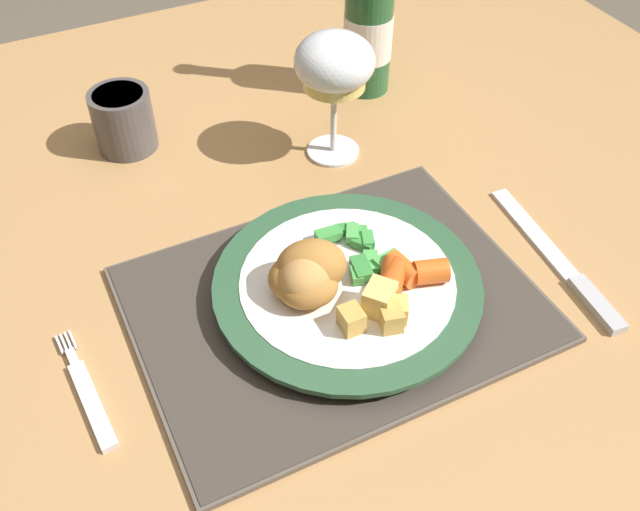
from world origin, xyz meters
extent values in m
plane|color=brown|center=(0.00, 0.00, 0.00)|extent=(6.00, 6.00, 0.00)
cube|color=#AD7F4C|center=(0.00, 0.00, 0.72)|extent=(1.24, 0.96, 0.04)
cube|color=#AD7F4C|center=(0.57, 0.43, 0.35)|extent=(0.06, 0.06, 0.70)
cube|color=brown|center=(-0.02, -0.17, 0.74)|extent=(0.37, 0.28, 0.01)
cube|color=#3C352E|center=(-0.02, -0.17, 0.75)|extent=(0.36, 0.27, 0.00)
cylinder|color=white|center=(-0.01, -0.17, 0.75)|extent=(0.21, 0.21, 0.01)
cylinder|color=#2D5638|center=(-0.01, -0.17, 0.76)|extent=(0.25, 0.25, 0.01)
cylinder|color=white|center=(-0.01, -0.17, 0.77)|extent=(0.20, 0.20, 0.00)
ellipsoid|color=#A87033|center=(-0.05, -0.17, 0.78)|extent=(0.07, 0.06, 0.03)
ellipsoid|color=#A87033|center=(-0.04, -0.16, 0.79)|extent=(0.08, 0.07, 0.05)
ellipsoid|color=tan|center=(-0.05, -0.17, 0.79)|extent=(0.08, 0.07, 0.05)
ellipsoid|color=#A87033|center=(-0.05, -0.16, 0.78)|extent=(0.06, 0.06, 0.04)
cube|color=#4CA84C|center=(0.02, -0.16, 0.77)|extent=(0.02, 0.03, 0.01)
cube|color=green|center=(0.00, -0.12, 0.77)|extent=(0.03, 0.02, 0.01)
cube|color=#338438|center=(0.03, -0.14, 0.77)|extent=(0.02, 0.02, 0.01)
cube|color=#4CA84C|center=(0.03, -0.17, 0.77)|extent=(0.03, 0.02, 0.01)
cube|color=green|center=(0.03, -0.13, 0.77)|extent=(0.02, 0.02, 0.01)
cube|color=#338438|center=(0.01, -0.17, 0.77)|extent=(0.02, 0.03, 0.01)
cube|color=#4CA84C|center=(0.02, -0.12, 0.77)|extent=(0.02, 0.02, 0.01)
cube|color=#4CA84C|center=(0.00, -0.17, 0.77)|extent=(0.02, 0.02, 0.01)
cube|color=#338438|center=(0.02, -0.11, 0.77)|extent=(0.02, 0.02, 0.01)
cube|color=green|center=(0.03, -0.14, 0.77)|extent=(0.02, 0.02, 0.01)
cylinder|color=#CC5119|center=(0.02, -0.20, 0.78)|extent=(0.04, 0.04, 0.02)
cylinder|color=orange|center=(0.06, -0.20, 0.78)|extent=(0.04, 0.03, 0.02)
cylinder|color=#CC5119|center=(0.02, -0.20, 0.78)|extent=(0.04, 0.05, 0.02)
cylinder|color=orange|center=(0.04, -0.19, 0.78)|extent=(0.03, 0.04, 0.02)
cube|color=silver|center=(-0.25, -0.18, 0.74)|extent=(0.02, 0.09, 0.01)
cube|color=silver|center=(-0.26, -0.13, 0.74)|extent=(0.01, 0.02, 0.01)
cube|color=silver|center=(-0.25, -0.11, 0.74)|extent=(0.00, 0.02, 0.00)
cube|color=silver|center=(-0.26, -0.11, 0.74)|extent=(0.00, 0.02, 0.00)
cube|color=silver|center=(-0.26, -0.11, 0.74)|extent=(0.00, 0.02, 0.00)
cube|color=silver|center=(-0.26, -0.11, 0.74)|extent=(0.00, 0.02, 0.00)
cube|color=silver|center=(0.21, -0.18, 0.74)|extent=(0.03, 0.14, 0.00)
cube|color=#B2B2B7|center=(0.20, -0.28, 0.74)|extent=(0.02, 0.07, 0.01)
cylinder|color=silver|center=(0.09, 0.04, 0.74)|extent=(0.06, 0.06, 0.00)
cylinder|color=silver|center=(0.09, 0.04, 0.79)|extent=(0.01, 0.01, 0.09)
ellipsoid|color=silver|center=(0.09, 0.04, 0.86)|extent=(0.09, 0.09, 0.06)
cylinder|color=#EACC66|center=(0.09, 0.04, 0.84)|extent=(0.07, 0.07, 0.03)
cylinder|color=#23562D|center=(0.19, 0.15, 0.82)|extent=(0.06, 0.06, 0.16)
cylinder|color=white|center=(0.19, 0.15, 0.81)|extent=(0.06, 0.06, 0.06)
cube|color=#E5BC66|center=(0.00, -0.21, 0.78)|extent=(0.04, 0.04, 0.03)
cube|color=#DBB256|center=(0.01, -0.23, 0.78)|extent=(0.03, 0.03, 0.02)
cube|color=gold|center=(-0.03, -0.22, 0.78)|extent=(0.02, 0.02, 0.02)
cube|color=gold|center=(0.00, -0.24, 0.78)|extent=(0.02, 0.03, 0.02)
cylinder|color=#4C4747|center=(-0.13, 0.16, 0.78)|extent=(0.07, 0.07, 0.07)
cylinder|color=#2A2727|center=(-0.13, 0.16, 0.81)|extent=(0.06, 0.06, 0.01)
camera|label=1|loc=(-0.23, -0.56, 1.25)|focal=40.00mm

